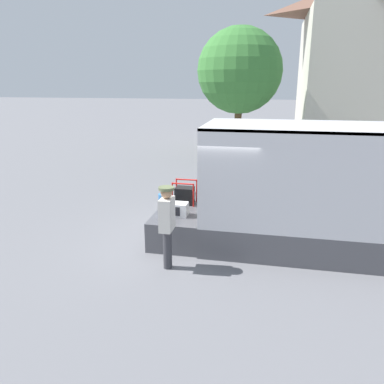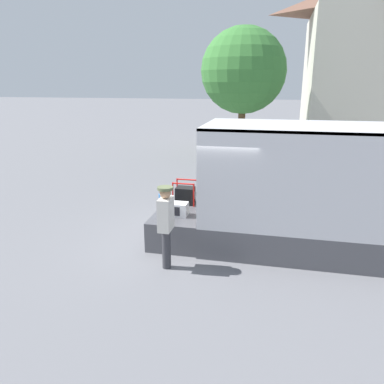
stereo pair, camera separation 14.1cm
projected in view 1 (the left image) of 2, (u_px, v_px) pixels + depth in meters
The scene contains 7 objects.
ground_plane at pixel (206, 239), 9.27m from camera, with size 160.00×160.00×0.00m, color slate.
tailgate_deck at pixel (182, 224), 9.29m from camera, with size 1.21×2.15×0.69m, color #4C4C51.
microwave at pixel (177, 209), 8.81m from camera, with size 0.51×0.35×0.31m.
portable_generator at pixel (185, 195), 9.66m from camera, with size 0.58×0.46×0.60m.
orange_bucket at pixel (164, 202), 9.15m from camera, with size 0.27×0.27×0.42m.
worker_person at pixel (167, 219), 7.51m from camera, with size 0.31×0.44×1.75m.
street_tree at pixel (240, 71), 18.31m from camera, with size 4.16×4.16×6.35m.
Camera 1 is at (1.41, -8.45, 3.72)m, focal length 35.00 mm.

